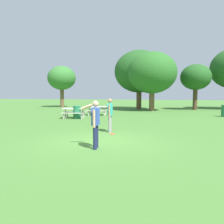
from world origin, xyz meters
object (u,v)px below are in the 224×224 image
object	(u,v)px
trash_can_beside_table	(77,112)
tree_slender_mid	(196,77)
person_thrower	(95,121)
frisbee	(112,134)
person_catcher	(110,113)
picnic_table_far	(97,109)
tree_tall_left	(62,78)
tree_broad_center	(139,72)
tree_far_right	(152,73)
picnic_table_near	(74,111)

from	to	relation	value
trash_can_beside_table	tree_slender_mid	xyz separation A→B (m)	(9.98, 11.55, 3.24)
person_thrower	frisbee	size ratio (longest dim) A/B	6.62
person_catcher	tree_slender_mid	size ratio (longest dim) A/B	0.31
person_thrower	picnic_table_far	size ratio (longest dim) A/B	0.87
tree_tall_left	tree_broad_center	xyz separation A→B (m)	(10.82, -1.95, 0.48)
trash_can_beside_table	tree_broad_center	bearing A→B (deg)	72.02
person_thrower	frisbee	xyz separation A→B (m)	(-0.03, 2.79, -0.95)
picnic_table_far	tree_tall_left	xyz separation A→B (m)	(-8.03, 10.08, 3.41)
tree_slender_mid	picnic_table_far	bearing A→B (deg)	-136.56
picnic_table_far	tree_far_right	size ratio (longest dim) A/B	0.30
person_thrower	tree_broad_center	distance (m)	19.77
trash_can_beside_table	tree_broad_center	xyz separation A→B (m)	(3.55, 10.94, 3.97)
tree_broad_center	person_catcher	bearing A→B (deg)	-89.22
picnic_table_near	person_catcher	bearing A→B (deg)	-52.72
frisbee	tree_broad_center	distance (m)	17.26
picnic_table_far	tree_tall_left	world-z (taller)	tree_tall_left
picnic_table_near	picnic_table_far	size ratio (longest dim) A/B	1.03
frisbee	trash_can_beside_table	bearing A→B (deg)	125.00
frisbee	picnic_table_far	size ratio (longest dim) A/B	0.13
person_catcher	frisbee	bearing A→B (deg)	-66.48
tree_far_right	tree_tall_left	bearing A→B (deg)	161.85
picnic_table_far	person_catcher	bearing A→B (deg)	-69.38
person_thrower	picnic_table_far	bearing A→B (deg)	106.12
person_catcher	trash_can_beside_table	world-z (taller)	person_catcher
tree_slender_mid	person_catcher	bearing A→B (deg)	-110.36
picnic_table_far	tree_far_right	bearing A→B (deg)	53.78
frisbee	tree_tall_left	xyz separation A→B (m)	(-11.28, 18.62, 3.96)
tree_broad_center	person_thrower	bearing A→B (deg)	-88.58
person_thrower	person_catcher	size ratio (longest dim) A/B	1.00
picnic_table_near	trash_can_beside_table	xyz separation A→B (m)	(0.28, -0.14, -0.08)
picnic_table_far	tree_slender_mid	world-z (taller)	tree_slender_mid
person_thrower	tree_broad_center	size ratio (longest dim) A/B	0.24
frisbee	tree_broad_center	world-z (taller)	tree_broad_center
tree_tall_left	picnic_table_near	bearing A→B (deg)	-61.27
picnic_table_near	tree_far_right	distance (m)	10.84
trash_can_beside_table	tree_slender_mid	bearing A→B (deg)	49.16
frisbee	tree_slender_mid	distance (m)	18.65
person_catcher	trash_can_beside_table	bearing A→B (deg)	126.04
frisbee	tree_far_right	world-z (taller)	tree_far_right
frisbee	tree_far_right	bearing A→B (deg)	85.47
frisbee	trash_can_beside_table	world-z (taller)	trash_can_beside_table
frisbee	tree_slender_mid	xyz separation A→B (m)	(5.98, 17.27, 3.71)
person_thrower	picnic_table_near	xyz separation A→B (m)	(-4.31, 8.64, -0.40)
tree_far_right	tree_slender_mid	size ratio (longest dim) A/B	1.21
person_thrower	tree_tall_left	distance (m)	24.39
tree_tall_left	person_thrower	bearing A→B (deg)	-62.16
person_catcher	tree_tall_left	xyz separation A→B (m)	(-11.04, 18.08, 3.03)
picnic_table_far	frisbee	bearing A→B (deg)	-69.19
trash_can_beside_table	tree_broad_center	distance (m)	12.17
tree_tall_left	tree_broad_center	bearing A→B (deg)	-10.21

